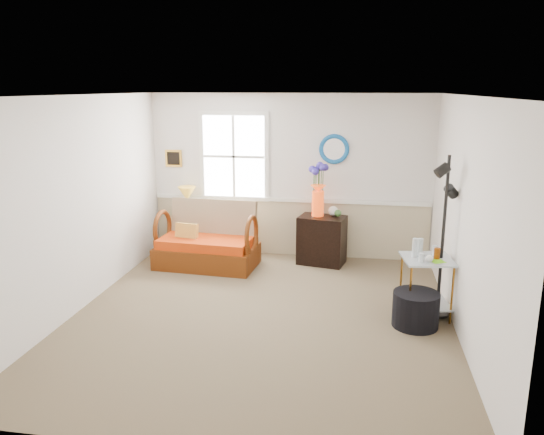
% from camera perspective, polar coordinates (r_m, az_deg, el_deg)
% --- Properties ---
extents(floor, '(4.50, 5.00, 0.01)m').
position_cam_1_polar(floor, '(6.50, -1.17, -10.56)').
color(floor, brown).
rests_on(floor, ground).
extents(ceiling, '(4.50, 5.00, 0.01)m').
position_cam_1_polar(ceiling, '(5.92, -1.30, 13.01)').
color(ceiling, white).
rests_on(ceiling, walls).
extents(walls, '(4.51, 5.01, 2.60)m').
position_cam_1_polar(walls, '(6.08, -1.24, 0.66)').
color(walls, white).
rests_on(walls, floor).
extents(wainscot, '(4.46, 0.02, 0.90)m').
position_cam_1_polar(wainscot, '(8.66, 1.83, -1.11)').
color(wainscot, tan).
rests_on(wainscot, walls).
extents(chair_rail, '(4.46, 0.04, 0.06)m').
position_cam_1_polar(chair_rail, '(8.54, 1.84, 1.91)').
color(chair_rail, white).
rests_on(chair_rail, walls).
extents(window, '(1.14, 0.06, 1.44)m').
position_cam_1_polar(window, '(8.59, -4.12, 6.55)').
color(window, white).
rests_on(window, walls).
extents(picture, '(0.28, 0.03, 0.28)m').
position_cam_1_polar(picture, '(8.90, -10.53, 6.29)').
color(picture, gold).
rests_on(picture, walls).
extents(mirror, '(0.47, 0.07, 0.47)m').
position_cam_1_polar(mirror, '(8.36, 6.70, 7.33)').
color(mirror, blue).
rests_on(mirror, walls).
extents(loveseat, '(1.56, 0.96, 0.98)m').
position_cam_1_polar(loveseat, '(8.14, -7.04, -1.91)').
color(loveseat, '#632E0E').
rests_on(loveseat, floor).
extents(throw_pillow, '(0.36, 0.15, 0.35)m').
position_cam_1_polar(throw_pillow, '(8.19, -9.18, -1.85)').
color(throw_pillow, '#B96D22').
rests_on(throw_pillow, loveseat).
extents(lamp_stand, '(0.41, 0.41, 0.58)m').
position_cam_1_polar(lamp_stand, '(8.90, -8.86, -1.93)').
color(lamp_stand, black).
rests_on(lamp_stand, floor).
extents(table_lamp, '(0.38, 0.38, 0.53)m').
position_cam_1_polar(table_lamp, '(8.79, -9.10, 1.60)').
color(table_lamp, gold).
rests_on(table_lamp, lamp_stand).
extents(potted_plant, '(0.38, 0.41, 0.27)m').
position_cam_1_polar(potted_plant, '(8.71, -8.29, 0.65)').
color(potted_plant, '#3C682C').
rests_on(potted_plant, lamp_stand).
extents(cabinet, '(0.78, 0.58, 0.75)m').
position_cam_1_polar(cabinet, '(8.27, 5.38, -2.44)').
color(cabinet, black).
rests_on(cabinet, floor).
extents(flower_vase, '(0.33, 0.33, 0.81)m').
position_cam_1_polar(flower_vase, '(8.14, 4.98, 2.95)').
color(flower_vase, red).
rests_on(flower_vase, cabinet).
extents(side_table, '(0.64, 0.64, 0.72)m').
position_cam_1_polar(side_table, '(6.65, 16.19, -7.19)').
color(side_table, '#9E641C').
rests_on(side_table, floor).
extents(tabletop_items, '(0.51, 0.51, 0.23)m').
position_cam_1_polar(tabletop_items, '(6.50, 16.42, -3.29)').
color(tabletop_items, silver).
rests_on(tabletop_items, side_table).
extents(floor_lamp, '(0.36, 0.36, 1.94)m').
position_cam_1_polar(floor_lamp, '(6.53, 17.91, -2.07)').
color(floor_lamp, black).
rests_on(floor_lamp, floor).
extents(ottoman, '(0.58, 0.58, 0.41)m').
position_cam_1_polar(ottoman, '(6.39, 15.19, -9.52)').
color(ottoman, black).
rests_on(ottoman, floor).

